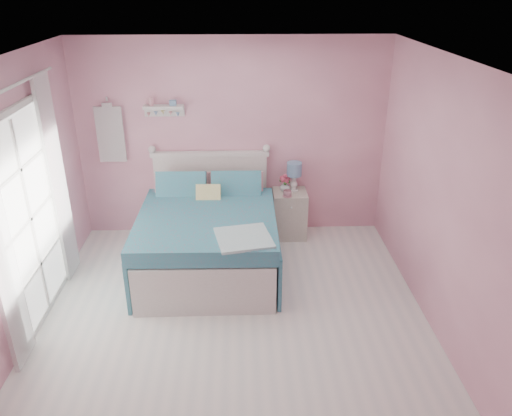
{
  "coord_description": "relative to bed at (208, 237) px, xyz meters",
  "views": [
    {
      "loc": [
        0.08,
        -4.03,
        3.21
      ],
      "look_at": [
        0.27,
        1.2,
        0.79
      ],
      "focal_mm": 35.0,
      "sensor_mm": 36.0,
      "label": 1
    }
  ],
  "objects": [
    {
      "name": "roses",
      "position": [
        0.98,
        0.79,
        0.42
      ],
      "size": [
        0.14,
        0.11,
        0.12
      ],
      "color": "#C4435E",
      "rests_on": "vase"
    },
    {
      "name": "teacup",
      "position": [
        1.0,
        0.61,
        0.29
      ],
      "size": [
        0.13,
        0.13,
        0.09
      ],
      "primitive_type": "imported",
      "rotation": [
        0.0,
        0.0,
        -0.17
      ],
      "color": "#C0808F",
      "rests_on": "nightstand"
    },
    {
      "name": "curtain_far",
      "position": [
        -1.62,
        -0.11,
        0.78
      ],
      "size": [
        0.04,
        0.4,
        2.32
      ],
      "primitive_type": "cube",
      "color": "white",
      "rests_on": "floor"
    },
    {
      "name": "room_shell",
      "position": [
        0.3,
        -1.25,
        1.19
      ],
      "size": [
        4.5,
        4.5,
        4.5
      ],
      "color": "#BE788D",
      "rests_on": "floor"
    },
    {
      "name": "bed",
      "position": [
        0.0,
        0.0,
        0.0
      ],
      "size": [
        1.59,
        2.0,
        1.15
      ],
      "rotation": [
        0.0,
        0.0,
        -0.02
      ],
      "color": "silver",
      "rests_on": "floor"
    },
    {
      "name": "floor",
      "position": [
        0.3,
        -1.25,
        -0.4
      ],
      "size": [
        4.5,
        4.5,
        0.0
      ],
      "primitive_type": "plane",
      "color": "white",
      "rests_on": "ground"
    },
    {
      "name": "table_lamp",
      "position": [
        1.1,
        0.81,
        0.52
      ],
      "size": [
        0.2,
        0.2,
        0.39
      ],
      "color": "white",
      "rests_on": "nightstand"
    },
    {
      "name": "french_door",
      "position": [
        -1.67,
        -0.85,
        0.68
      ],
      "size": [
        0.04,
        1.32,
        2.16
      ],
      "color": "silver",
      "rests_on": "floor"
    },
    {
      "name": "hanging_dress",
      "position": [
        -1.25,
        0.93,
        1.0
      ],
      "size": [
        0.34,
        0.03,
        0.72
      ],
      "primitive_type": "cube",
      "color": "white",
      "rests_on": "room_shell"
    },
    {
      "name": "wall_shelf",
      "position": [
        -0.55,
        0.94,
        1.34
      ],
      "size": [
        0.5,
        0.15,
        0.25
      ],
      "color": "silver",
      "rests_on": "room_shell"
    },
    {
      "name": "vase",
      "position": [
        0.98,
        0.79,
        0.31
      ],
      "size": [
        0.13,
        0.13,
        0.14
      ],
      "primitive_type": "imported",
      "rotation": [
        0.0,
        0.0,
        -0.02
      ],
      "color": "silver",
      "rests_on": "nightstand"
    },
    {
      "name": "nightstand",
      "position": [
        1.05,
        0.76,
        -0.08
      ],
      "size": [
        0.44,
        0.44,
        0.64
      ],
      "color": "beige",
      "rests_on": "floor"
    }
  ]
}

